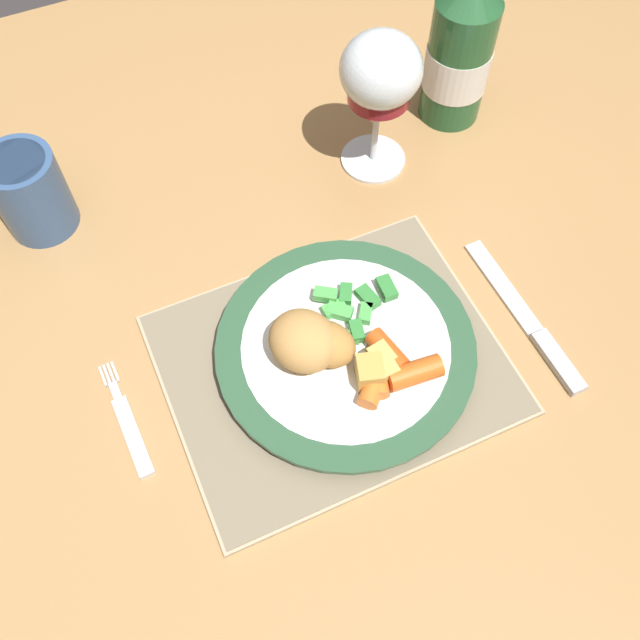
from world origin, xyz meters
name	(u,v)px	position (x,y,z in m)	size (l,w,h in m)	color
ground_plane	(295,489)	(0.00, 0.00, 0.00)	(6.00, 6.00, 0.00)	#383333
dining_table	(277,312)	(0.00, 0.00, 0.67)	(1.47, 1.05, 0.74)	#AD7F4C
placemat	(333,364)	(0.01, -0.12, 0.74)	(0.31, 0.25, 0.01)	tan
dinner_plate	(346,350)	(0.03, -0.12, 0.76)	(0.25, 0.25, 0.02)	white
breaded_croquettes	(311,342)	(-0.01, -0.11, 0.79)	(0.09, 0.09, 0.05)	tan
green_beans_pile	(353,307)	(0.05, -0.09, 0.77)	(0.08, 0.07, 0.01)	#4CA84C
glazed_carrots	(393,371)	(0.05, -0.16, 0.78)	(0.08, 0.07, 0.02)	orange
fork	(129,427)	(-0.18, -0.10, 0.74)	(0.02, 0.12, 0.01)	silver
table_knife	(533,327)	(0.21, -0.16, 0.74)	(0.02, 0.19, 0.01)	silver
wine_glass	(381,76)	(0.16, 0.10, 0.86)	(0.08, 0.08, 0.17)	silver
bottle	(460,49)	(0.28, 0.13, 0.83)	(0.07, 0.07, 0.25)	#23562D
roast_potatoes	(376,369)	(0.04, -0.16, 0.78)	(0.04, 0.04, 0.03)	gold
drinking_cup	(30,191)	(-0.20, 0.17, 0.79)	(0.07, 0.07, 0.09)	#385684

